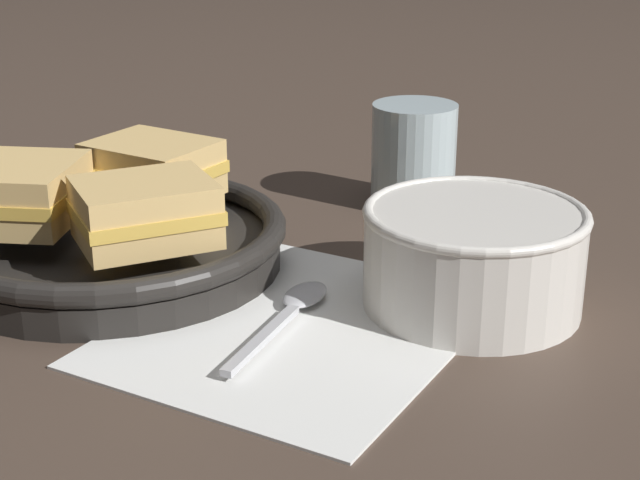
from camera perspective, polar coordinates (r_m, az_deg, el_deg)
The scene contains 9 objects.
ground_plane at distance 0.72m, azimuth -0.49°, elevation -3.58°, with size 4.00×4.00×0.00m, color #47382D.
napkin at distance 0.68m, azimuth -1.28°, elevation -5.05°, with size 0.29×0.25×0.00m.
soup_bowl at distance 0.70m, azimuth 8.94°, elevation -0.69°, with size 0.16×0.16×0.08m.
spoon at distance 0.69m, azimuth -1.41°, elevation -3.90°, with size 0.15×0.06×0.01m.
skillet at distance 0.79m, azimuth -12.09°, elevation -0.12°, with size 0.28×0.39×0.04m.
sandwich_near_left at distance 0.78m, azimuth -16.83°, elevation 2.64°, with size 0.13×0.12×0.05m.
sandwich_near_right at distance 0.72m, azimuth -10.14°, elevation 1.62°, with size 0.12×0.12×0.05m.
sandwich_far_left at distance 0.82m, azimuth -9.70°, elevation 4.11°, with size 0.09×0.11×0.05m.
drinking_glass at distance 0.91m, azimuth 5.47°, elevation 4.91°, with size 0.08×0.08×0.10m.
Camera 1 is at (-0.51, -0.41, 0.30)m, focal length 55.00 mm.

